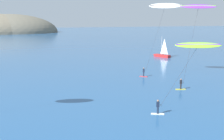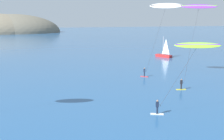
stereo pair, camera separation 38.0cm
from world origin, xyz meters
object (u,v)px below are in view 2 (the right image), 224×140
kitesurfer_white (165,10)px  kitesurfer_lime (194,51)px  kitesurfer_purple (197,14)px  sailboat_near (163,55)px

kitesurfer_white → kitesurfer_lime: size_ratio=1.63×
kitesurfer_purple → kitesurfer_lime: bearing=-124.4°
sailboat_near → kitesurfer_lime: size_ratio=0.70×
kitesurfer_purple → kitesurfer_white: bearing=92.7°
sailboat_near → kitesurfer_white: 30.06m
sailboat_near → kitesurfer_white: kitesurfer_white is taller
kitesurfer_purple → kitesurfer_lime: 12.21m
kitesurfer_lime → sailboat_near: bearing=66.6°
kitesurfer_purple → sailboat_near: bearing=70.0°
sailboat_near → kitesurfer_lime: (-18.85, -43.53, 6.66)m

